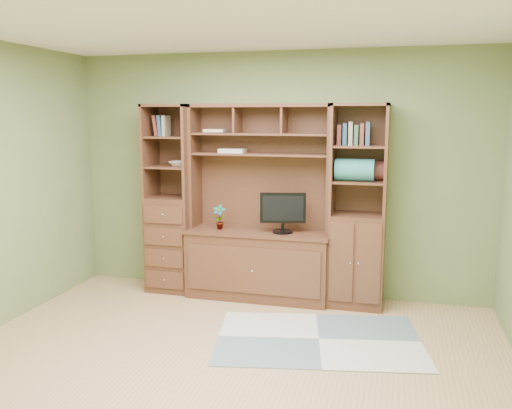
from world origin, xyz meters
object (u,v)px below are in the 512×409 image
(left_tower, at_px, (171,199))
(right_tower, at_px, (358,207))
(monitor, at_px, (283,205))
(center_hutch, at_px, (258,203))

(left_tower, bearing_deg, right_tower, 0.00)
(left_tower, height_order, monitor, left_tower)
(right_tower, xyz_separation_m, monitor, (-0.76, -0.07, -0.01))
(left_tower, bearing_deg, center_hutch, -2.29)
(center_hutch, distance_m, right_tower, 1.03)
(left_tower, bearing_deg, monitor, -3.38)
(left_tower, height_order, right_tower, same)
(left_tower, distance_m, monitor, 1.27)
(right_tower, bearing_deg, monitor, -174.33)
(center_hutch, distance_m, left_tower, 1.00)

